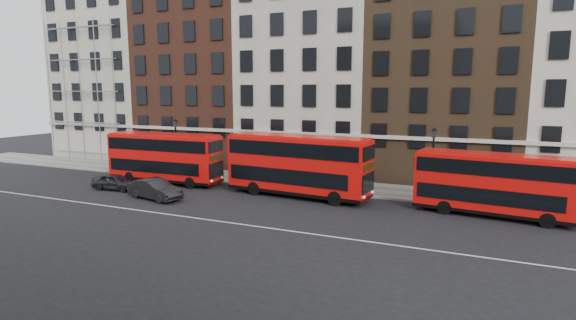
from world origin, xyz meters
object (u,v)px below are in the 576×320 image
at_px(bus_b, 164,157).
at_px(bus_d, 493,183).
at_px(bus_c, 297,164).
at_px(car_front, 155,189).
at_px(car_rear, 116,182).

bearing_deg(bus_b, bus_d, -1.68).
distance_m(bus_c, car_front, 10.92).
xyz_separation_m(bus_b, bus_c, (12.66, 0.00, 0.19)).
bearing_deg(bus_c, car_rear, -159.96).
bearing_deg(bus_b, car_front, -59.78).
distance_m(bus_b, car_front, 6.19).
bearing_deg(car_front, car_rear, 88.66).
distance_m(bus_c, car_rear, 15.23).
bearing_deg(car_rear, bus_d, -87.89).
height_order(bus_b, car_rear, bus_b).
xyz_separation_m(bus_b, car_front, (3.16, -5.08, -1.59)).
relative_size(car_rear, car_front, 0.85).
bearing_deg(bus_d, bus_c, -172.99).
height_order(bus_c, car_rear, bus_c).
distance_m(bus_d, car_rear, 28.64).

